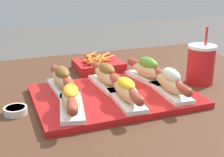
{
  "coord_description": "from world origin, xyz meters",
  "views": [
    {
      "loc": [
        -0.34,
        -0.85,
        1.12
      ],
      "look_at": [
        -0.02,
        -0.03,
        0.82
      ],
      "focal_mm": 50.0,
      "sensor_mm": 36.0,
      "label": 1
    }
  ],
  "objects_px": {
    "hot_dog_2": "(171,83)",
    "hot_dog_5": "(148,70)",
    "hot_dog_3": "(62,80)",
    "drink_cup": "(201,64)",
    "hot_dog_0": "(71,98)",
    "hot_dog_1": "(126,91)",
    "sauce_bowl": "(16,110)",
    "fries_basket": "(98,65)",
    "serving_tray": "(114,96)",
    "hot_dog_4": "(107,76)"
  },
  "relations": [
    {
      "from": "hot_dog_3",
      "to": "sauce_bowl",
      "type": "xyz_separation_m",
      "value": [
        -0.15,
        -0.08,
        -0.04
      ]
    },
    {
      "from": "hot_dog_2",
      "to": "hot_dog_1",
      "type": "bearing_deg",
      "value": -177.22
    },
    {
      "from": "serving_tray",
      "to": "hot_dog_1",
      "type": "height_order",
      "value": "hot_dog_1"
    },
    {
      "from": "hot_dog_3",
      "to": "fries_basket",
      "type": "relative_size",
      "value": 1.25
    },
    {
      "from": "serving_tray",
      "to": "hot_dog_0",
      "type": "height_order",
      "value": "hot_dog_0"
    },
    {
      "from": "hot_dog_2",
      "to": "hot_dog_4",
      "type": "xyz_separation_m",
      "value": [
        -0.15,
        0.13,
        -0.0
      ]
    },
    {
      "from": "hot_dog_4",
      "to": "drink_cup",
      "type": "height_order",
      "value": "drink_cup"
    },
    {
      "from": "serving_tray",
      "to": "hot_dog_4",
      "type": "distance_m",
      "value": 0.08
    },
    {
      "from": "hot_dog_1",
      "to": "hot_dog_4",
      "type": "relative_size",
      "value": 1.0
    },
    {
      "from": "serving_tray",
      "to": "hot_dog_4",
      "type": "relative_size",
      "value": 2.11
    },
    {
      "from": "hot_dog_2",
      "to": "fries_basket",
      "type": "height_order",
      "value": "hot_dog_2"
    },
    {
      "from": "serving_tray",
      "to": "hot_dog_5",
      "type": "bearing_deg",
      "value": 25.74
    },
    {
      "from": "hot_dog_4",
      "to": "drink_cup",
      "type": "xyz_separation_m",
      "value": [
        0.32,
        -0.04,
        0.01
      ]
    },
    {
      "from": "hot_dog_1",
      "to": "hot_dog_4",
      "type": "height_order",
      "value": "hot_dog_4"
    },
    {
      "from": "hot_dog_4",
      "to": "hot_dog_2",
      "type": "bearing_deg",
      "value": -41.45
    },
    {
      "from": "hot_dog_3",
      "to": "hot_dog_4",
      "type": "xyz_separation_m",
      "value": [
        0.14,
        -0.01,
        -0.0
      ]
    },
    {
      "from": "hot_dog_0",
      "to": "fries_basket",
      "type": "distance_m",
      "value": 0.42
    },
    {
      "from": "drink_cup",
      "to": "fries_basket",
      "type": "xyz_separation_m",
      "value": [
        -0.27,
        0.27,
        -0.05
      ]
    },
    {
      "from": "sauce_bowl",
      "to": "fries_basket",
      "type": "relative_size",
      "value": 0.35
    },
    {
      "from": "serving_tray",
      "to": "sauce_bowl",
      "type": "distance_m",
      "value": 0.28
    },
    {
      "from": "hot_dog_0",
      "to": "hot_dog_4",
      "type": "distance_m",
      "value": 0.2
    },
    {
      "from": "serving_tray",
      "to": "hot_dog_3",
      "type": "distance_m",
      "value": 0.16
    },
    {
      "from": "hot_dog_0",
      "to": "hot_dog_4",
      "type": "xyz_separation_m",
      "value": [
        0.15,
        0.14,
        0.0
      ]
    },
    {
      "from": "hot_dog_0",
      "to": "sauce_bowl",
      "type": "relative_size",
      "value": 3.5
    },
    {
      "from": "serving_tray",
      "to": "drink_cup",
      "type": "xyz_separation_m",
      "value": [
        0.32,
        0.03,
        0.06
      ]
    },
    {
      "from": "hot_dog_2",
      "to": "serving_tray",
      "type": "bearing_deg",
      "value": 156.73
    },
    {
      "from": "hot_dog_5",
      "to": "fries_basket",
      "type": "distance_m",
      "value": 0.25
    },
    {
      "from": "sauce_bowl",
      "to": "hot_dog_5",
      "type": "bearing_deg",
      "value": 9.56
    },
    {
      "from": "hot_dog_3",
      "to": "drink_cup",
      "type": "bearing_deg",
      "value": -6.38
    },
    {
      "from": "hot_dog_2",
      "to": "hot_dog_5",
      "type": "height_order",
      "value": "same"
    },
    {
      "from": "hot_dog_0",
      "to": "hot_dog_5",
      "type": "bearing_deg",
      "value": 25.4
    },
    {
      "from": "hot_dog_3",
      "to": "drink_cup",
      "type": "height_order",
      "value": "drink_cup"
    },
    {
      "from": "hot_dog_0",
      "to": "hot_dog_1",
      "type": "bearing_deg",
      "value": -1.01
    },
    {
      "from": "serving_tray",
      "to": "hot_dog_4",
      "type": "xyz_separation_m",
      "value": [
        0.0,
        0.07,
        0.04
      ]
    },
    {
      "from": "hot_dog_2",
      "to": "sauce_bowl",
      "type": "bearing_deg",
      "value": 171.76
    },
    {
      "from": "hot_dog_0",
      "to": "hot_dog_5",
      "type": "height_order",
      "value": "hot_dog_5"
    },
    {
      "from": "hot_dog_5",
      "to": "drink_cup",
      "type": "relative_size",
      "value": 1.14
    },
    {
      "from": "serving_tray",
      "to": "fries_basket",
      "type": "distance_m",
      "value": 0.3
    },
    {
      "from": "hot_dog_4",
      "to": "sauce_bowl",
      "type": "relative_size",
      "value": 3.56
    },
    {
      "from": "hot_dog_1",
      "to": "drink_cup",
      "type": "xyz_separation_m",
      "value": [
        0.32,
        0.1,
        0.02
      ]
    },
    {
      "from": "hot_dog_0",
      "to": "hot_dog_5",
      "type": "distance_m",
      "value": 0.33
    },
    {
      "from": "hot_dog_5",
      "to": "hot_dog_2",
      "type": "bearing_deg",
      "value": -88.28
    },
    {
      "from": "hot_dog_1",
      "to": "hot_dog_4",
      "type": "bearing_deg",
      "value": 92.07
    },
    {
      "from": "hot_dog_2",
      "to": "drink_cup",
      "type": "xyz_separation_m",
      "value": [
        0.17,
        0.09,
        0.01
      ]
    },
    {
      "from": "serving_tray",
      "to": "fries_basket",
      "type": "bearing_deg",
      "value": 80.48
    },
    {
      "from": "hot_dog_4",
      "to": "sauce_bowl",
      "type": "xyz_separation_m",
      "value": [
        -0.29,
        -0.07,
        -0.04
      ]
    },
    {
      "from": "drink_cup",
      "to": "fries_basket",
      "type": "bearing_deg",
      "value": 135.85
    },
    {
      "from": "hot_dog_3",
      "to": "hot_dog_1",
      "type": "bearing_deg",
      "value": -46.7
    },
    {
      "from": "fries_basket",
      "to": "serving_tray",
      "type": "bearing_deg",
      "value": -99.52
    },
    {
      "from": "hot_dog_1",
      "to": "hot_dog_4",
      "type": "xyz_separation_m",
      "value": [
        -0.01,
        0.14,
        0.0
      ]
    }
  ]
}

